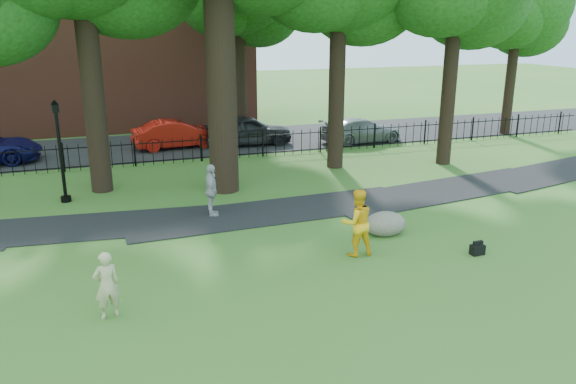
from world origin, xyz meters
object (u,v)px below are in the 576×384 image
object	(u,v)px
woman	(107,285)
red_sedan	(176,134)
lamppost	(61,153)
boulder	(385,222)
man	(357,223)

from	to	relation	value
woman	red_sedan	bearing A→B (deg)	-116.20
lamppost	boulder	bearing A→B (deg)	-46.21
boulder	red_sedan	distance (m)	15.13
man	boulder	size ratio (longest dim) A/B	1.47
boulder	lamppost	xyz separation A→B (m)	(-9.44, 6.62, 1.43)
woman	boulder	size ratio (longest dim) A/B	1.19
woman	man	xyz separation A→B (m)	(6.67, 1.40, 0.18)
red_sedan	boulder	bearing A→B (deg)	-169.33
woman	red_sedan	world-z (taller)	woman
boulder	red_sedan	xyz separation A→B (m)	(-4.33, 14.49, 0.34)
woman	boulder	bearing A→B (deg)	-175.89
man	red_sedan	world-z (taller)	man
man	lamppost	bearing A→B (deg)	-43.14
woman	boulder	world-z (taller)	woman
man	lamppost	size ratio (longest dim) A/B	0.52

